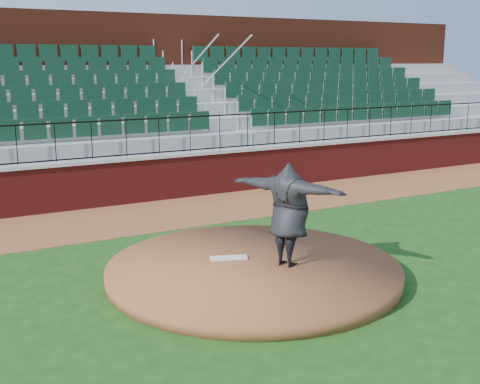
# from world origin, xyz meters

# --- Properties ---
(ground) EXTENTS (90.00, 90.00, 0.00)m
(ground) POSITION_xyz_m (0.00, 0.00, 0.00)
(ground) COLOR #184513
(ground) RESTS_ON ground
(warning_track) EXTENTS (34.00, 3.20, 0.01)m
(warning_track) POSITION_xyz_m (0.00, 5.40, 0.01)
(warning_track) COLOR brown
(warning_track) RESTS_ON ground
(field_wall) EXTENTS (34.00, 0.35, 1.20)m
(field_wall) POSITION_xyz_m (0.00, 7.00, 0.60)
(field_wall) COLOR maroon
(field_wall) RESTS_ON ground
(wall_cap) EXTENTS (34.00, 0.45, 0.10)m
(wall_cap) POSITION_xyz_m (0.00, 7.00, 1.25)
(wall_cap) COLOR #B7B7B7
(wall_cap) RESTS_ON field_wall
(wall_railing) EXTENTS (34.00, 0.05, 1.00)m
(wall_railing) POSITION_xyz_m (0.00, 7.00, 1.80)
(wall_railing) COLOR black
(wall_railing) RESTS_ON wall_cap
(seating_stands) EXTENTS (34.00, 5.10, 4.60)m
(seating_stands) POSITION_xyz_m (0.00, 9.72, 2.30)
(seating_stands) COLOR gray
(seating_stands) RESTS_ON ground
(concourse_wall) EXTENTS (34.00, 0.50, 5.50)m
(concourse_wall) POSITION_xyz_m (0.00, 12.52, 2.75)
(concourse_wall) COLOR maroon
(concourse_wall) RESTS_ON ground
(pitchers_mound) EXTENTS (5.35, 5.35, 0.25)m
(pitchers_mound) POSITION_xyz_m (-0.44, 0.20, 0.12)
(pitchers_mound) COLOR brown
(pitchers_mound) RESTS_ON ground
(pitching_rubber) EXTENTS (0.70, 0.39, 0.05)m
(pitching_rubber) POSITION_xyz_m (-0.70, 0.67, 0.27)
(pitching_rubber) COLOR white
(pitching_rubber) RESTS_ON pitchers_mound
(pitcher) EXTENTS (1.56, 2.35, 1.88)m
(pitcher) POSITION_xyz_m (0.08, -0.14, 1.19)
(pitcher) COLOR black
(pitcher) RESTS_ON pitchers_mound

